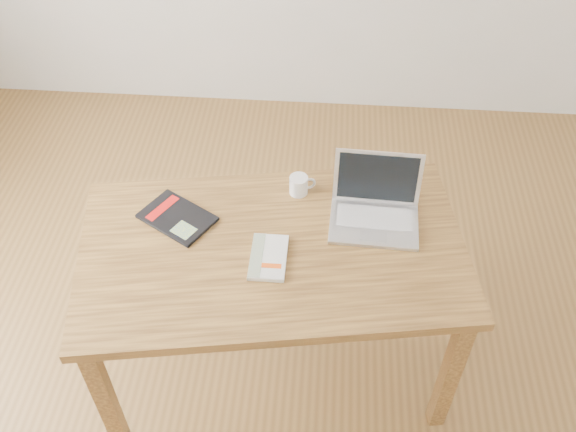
# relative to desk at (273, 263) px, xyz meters

# --- Properties ---
(room) EXTENTS (4.04, 4.04, 2.70)m
(room) POSITION_rel_desk_xyz_m (-0.16, -0.08, 0.69)
(room) COLOR brown
(room) RESTS_ON ground
(desk) EXTENTS (1.48, 1.00, 0.75)m
(desk) POSITION_rel_desk_xyz_m (0.00, 0.00, 0.00)
(desk) COLOR brown
(desk) RESTS_ON ground
(white_guidebook) EXTENTS (0.13, 0.21, 0.02)m
(white_guidebook) POSITION_rel_desk_xyz_m (-0.01, -0.06, 0.10)
(white_guidebook) COLOR silver
(white_guidebook) RESTS_ON desk
(black_guidebook) EXTENTS (0.31, 0.28, 0.01)m
(black_guidebook) POSITION_rel_desk_xyz_m (-0.37, 0.11, 0.10)
(black_guidebook) COLOR black
(black_guidebook) RESTS_ON desk
(laptop) EXTENTS (0.33, 0.28, 0.23)m
(laptop) POSITION_rel_desk_xyz_m (0.36, 0.18, 0.14)
(laptop) COLOR silver
(laptop) RESTS_ON desk
(coffee_mug) EXTENTS (0.10, 0.07, 0.08)m
(coffee_mug) POSITION_rel_desk_xyz_m (0.08, 0.29, 0.13)
(coffee_mug) COLOR white
(coffee_mug) RESTS_ON desk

